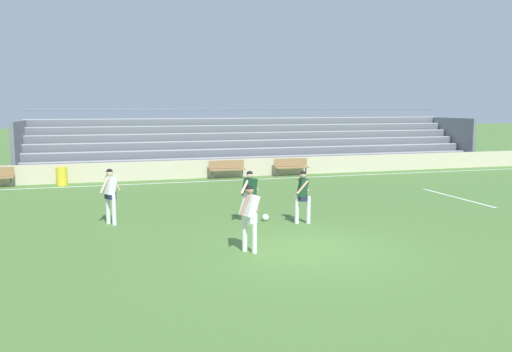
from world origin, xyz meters
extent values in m
plane|color=#517A38|center=(0.00, 0.00, 0.00)|extent=(160.00, 160.00, 0.00)
cube|color=white|center=(0.00, 12.50, 0.00)|extent=(44.00, 0.12, 0.01)
cube|color=white|center=(8.43, 5.38, 0.00)|extent=(0.12, 4.40, 0.01)
cube|color=beige|center=(0.00, 13.75, 0.46)|extent=(48.00, 0.16, 0.92)
cube|color=#B2B2B7|center=(3.74, 14.68, 0.41)|extent=(25.92, 0.36, 0.08)
cube|color=slate|center=(3.74, 14.48, 0.20)|extent=(25.92, 0.04, 0.41)
cube|color=#B2B2B7|center=(3.74, 15.37, 0.82)|extent=(25.92, 0.36, 0.08)
cube|color=slate|center=(3.74, 15.17, 0.61)|extent=(25.92, 0.04, 0.41)
cube|color=#B2B2B7|center=(3.74, 16.05, 1.22)|extent=(25.92, 0.36, 0.08)
cube|color=slate|center=(3.74, 15.85, 1.02)|extent=(25.92, 0.04, 0.41)
cube|color=#B2B2B7|center=(3.74, 16.74, 1.63)|extent=(25.92, 0.36, 0.08)
cube|color=slate|center=(3.74, 16.54, 1.43)|extent=(25.92, 0.04, 0.41)
cube|color=#B2B2B7|center=(3.74, 17.43, 2.04)|extent=(25.92, 0.36, 0.08)
cube|color=slate|center=(3.74, 17.23, 1.84)|extent=(25.92, 0.04, 0.41)
cube|color=#B2B2B7|center=(3.74, 18.12, 2.45)|extent=(25.92, 0.36, 0.08)
cube|color=slate|center=(3.74, 17.92, 2.24)|extent=(25.92, 0.04, 0.41)
cube|color=#B2B2B7|center=(3.74, 18.81, 2.86)|extent=(25.92, 0.36, 0.08)
cube|color=slate|center=(3.74, 18.61, 2.65)|extent=(25.92, 0.04, 0.41)
cube|color=slate|center=(-9.12, 16.74, 1.43)|extent=(0.20, 4.49, 2.86)
cube|color=slate|center=(16.60, 16.74, 1.43)|extent=(0.20, 4.49, 2.86)
cylinder|color=slate|center=(3.74, 19.06, 3.41)|extent=(25.92, 0.06, 0.06)
cylinder|color=#47474C|center=(-9.03, 13.16, 0.23)|extent=(0.07, 0.07, 0.45)
cube|color=#99754C|center=(0.89, 13.16, 0.45)|extent=(1.80, 0.40, 0.06)
cube|color=#99754C|center=(0.89, 13.34, 0.70)|extent=(1.80, 0.05, 0.40)
cylinder|color=#47474C|center=(0.11, 13.16, 0.23)|extent=(0.07, 0.07, 0.45)
cylinder|color=#47474C|center=(1.67, 13.16, 0.23)|extent=(0.07, 0.07, 0.45)
cube|color=#99754C|center=(4.33, 13.16, 0.45)|extent=(1.80, 0.40, 0.06)
cube|color=#99754C|center=(4.33, 13.34, 0.70)|extent=(1.80, 0.05, 0.40)
cylinder|color=#47474C|center=(3.55, 13.16, 0.23)|extent=(0.07, 0.07, 0.45)
cylinder|color=#47474C|center=(5.11, 13.16, 0.23)|extent=(0.07, 0.07, 0.45)
cylinder|color=yellow|center=(-6.89, 13.04, 0.42)|extent=(0.50, 0.50, 0.85)
cylinder|color=white|center=(-0.63, 3.16, 0.43)|extent=(0.13, 0.13, 0.85)
cylinder|color=white|center=(-0.72, 3.43, 0.43)|extent=(0.13, 0.13, 0.85)
cube|color=black|center=(-0.68, 3.30, 0.83)|extent=(0.40, 0.42, 0.24)
cube|color=#194228|center=(-0.68, 3.30, 1.13)|extent=(0.50, 0.51, 0.59)
cylinder|color=beige|center=(-0.86, 3.21, 1.17)|extent=(0.36, 0.32, 0.43)
cylinder|color=beige|center=(-0.50, 3.38, 1.17)|extent=(0.36, 0.32, 0.43)
sphere|color=beige|center=(-0.68, 3.30, 1.52)|extent=(0.21, 0.21, 0.21)
sphere|color=black|center=(-0.68, 3.30, 1.54)|extent=(0.20, 0.20, 0.20)
cylinder|color=white|center=(1.06, 2.78, 0.43)|extent=(0.13, 0.13, 0.85)
cylinder|color=white|center=(0.72, 2.88, 0.43)|extent=(0.13, 0.13, 0.85)
cube|color=#232847|center=(0.89, 2.83, 0.83)|extent=(0.28, 0.39, 0.24)
cube|color=#194228|center=(0.89, 2.83, 1.13)|extent=(0.38, 0.43, 0.59)
cylinder|color=#D6A884|center=(0.81, 2.63, 1.17)|extent=(0.40, 0.14, 0.45)
cylinder|color=#D6A884|center=(0.97, 3.03, 1.17)|extent=(0.40, 0.14, 0.45)
sphere|color=#D6A884|center=(0.89, 2.83, 1.52)|extent=(0.21, 0.21, 0.21)
sphere|color=black|center=(0.89, 2.83, 1.54)|extent=(0.20, 0.20, 0.20)
cylinder|color=white|center=(-1.44, 0.12, 0.45)|extent=(0.13, 0.13, 0.90)
cylinder|color=white|center=(-1.62, 0.36, 0.45)|extent=(0.13, 0.13, 0.90)
cube|color=white|center=(-1.53, 0.24, 0.88)|extent=(0.34, 0.42, 0.24)
cube|color=white|center=(-1.53, 0.24, 1.18)|extent=(0.51, 0.50, 0.60)
cylinder|color=#A87A5B|center=(-1.68, 0.11, 1.22)|extent=(0.31, 0.19, 0.50)
cylinder|color=#A87A5B|center=(-1.38, 0.38, 1.22)|extent=(0.31, 0.19, 0.50)
sphere|color=#A87A5B|center=(-1.53, 0.24, 1.56)|extent=(0.21, 0.21, 0.21)
sphere|color=black|center=(-1.53, 0.24, 1.59)|extent=(0.20, 0.20, 0.20)
cylinder|color=white|center=(-4.72, 4.21, 0.47)|extent=(0.13, 0.13, 0.94)
cylinder|color=white|center=(-4.89, 4.46, 0.47)|extent=(0.13, 0.13, 0.94)
cube|color=#232847|center=(-4.80, 4.34, 0.92)|extent=(0.35, 0.42, 0.24)
cube|color=white|center=(-4.80, 4.34, 1.22)|extent=(0.46, 0.48, 0.59)
cylinder|color=beige|center=(-4.96, 4.21, 1.25)|extent=(0.31, 0.20, 0.50)
cylinder|color=beige|center=(-4.64, 4.46, 1.25)|extent=(0.31, 0.20, 0.50)
sphere|color=beige|center=(-4.80, 4.34, 1.60)|extent=(0.21, 0.21, 0.21)
sphere|color=black|center=(-4.80, 4.34, 1.62)|extent=(0.20, 0.20, 0.20)
sphere|color=white|center=(-0.11, 3.48, 0.11)|extent=(0.22, 0.22, 0.22)
camera|label=1|loc=(-4.83, -11.69, 3.60)|focal=35.98mm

